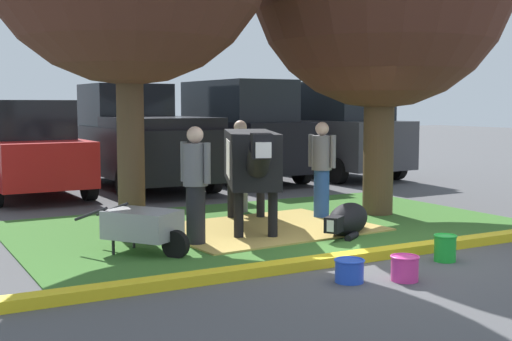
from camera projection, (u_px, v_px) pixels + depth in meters
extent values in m
plane|color=#4C4C4F|center=(377.00, 255.00, 8.74)|extent=(80.00, 80.00, 0.00)
cube|color=#386B28|center=(269.00, 226.00, 10.76)|extent=(7.87, 4.93, 0.02)
cube|color=yellow|center=(374.00, 254.00, 8.48)|extent=(9.07, 0.24, 0.12)
cube|color=tan|center=(265.00, 228.00, 10.44)|extent=(3.36, 2.62, 0.04)
cylinder|color=#4C3823|center=(131.00, 141.00, 9.58)|extent=(0.38, 0.38, 2.82)
cylinder|color=#4C3823|center=(379.00, 143.00, 11.78)|extent=(0.53, 0.53, 2.52)
cube|color=black|center=(251.00, 157.00, 10.43)|extent=(1.56, 2.39, 0.80)
cube|color=white|center=(251.00, 158.00, 10.28)|extent=(1.02, 1.11, 0.56)
cylinder|color=black|center=(259.00, 158.00, 9.10)|extent=(0.55, 0.71, 0.58)
cube|color=black|center=(261.00, 146.00, 8.77)|extent=(0.41, 0.51, 0.32)
cube|color=white|center=(263.00, 150.00, 8.57)|extent=(0.23, 0.19, 0.20)
cylinder|color=black|center=(273.00, 215.00, 9.67)|extent=(0.14, 0.14, 0.72)
cylinder|color=black|center=(239.00, 215.00, 9.63)|extent=(0.14, 0.14, 0.72)
cylinder|color=black|center=(261.00, 198.00, 11.38)|extent=(0.14, 0.14, 0.72)
cylinder|color=black|center=(232.00, 199.00, 11.34)|extent=(0.14, 0.14, 0.72)
cylinder|color=black|center=(245.00, 166.00, 11.64)|extent=(0.06, 0.06, 0.70)
ellipsoid|color=black|center=(348.00, 219.00, 10.00)|extent=(1.18, 1.01, 0.48)
cube|color=black|center=(334.00, 224.00, 9.47)|extent=(0.34, 0.32, 0.22)
cube|color=silver|center=(331.00, 226.00, 9.36)|extent=(0.11, 0.12, 0.16)
cylinder|color=black|center=(352.00, 236.00, 9.63)|extent=(0.35, 0.28, 0.10)
cylinder|color=black|center=(196.00, 216.00, 9.21)|extent=(0.26, 0.26, 0.84)
cylinder|color=slate|center=(195.00, 164.00, 9.14)|extent=(0.34, 0.34, 0.58)
sphere|color=beige|center=(195.00, 135.00, 9.10)|extent=(0.23, 0.23, 0.23)
cylinder|color=slate|center=(184.00, 161.00, 9.27)|extent=(0.09, 0.09, 0.55)
cylinder|color=slate|center=(207.00, 163.00, 9.00)|extent=(0.09, 0.09, 0.55)
cylinder|color=slate|center=(240.00, 189.00, 12.06)|extent=(0.26, 0.26, 0.84)
cylinder|color=slate|center=(240.00, 150.00, 11.99)|extent=(0.34, 0.34, 0.58)
sphere|color=beige|center=(240.00, 127.00, 11.95)|extent=(0.23, 0.23, 0.23)
cylinder|color=slate|center=(253.00, 148.00, 12.01)|extent=(0.09, 0.09, 0.55)
cylinder|color=slate|center=(228.00, 148.00, 11.97)|extent=(0.09, 0.09, 0.55)
cylinder|color=#23478C|center=(321.00, 195.00, 11.39)|extent=(0.26, 0.26, 0.84)
cylinder|color=slate|center=(322.00, 153.00, 11.32)|extent=(0.34, 0.34, 0.58)
sphere|color=beige|center=(322.00, 129.00, 11.28)|extent=(0.23, 0.23, 0.23)
cylinder|color=slate|center=(333.00, 152.00, 11.18)|extent=(0.09, 0.09, 0.55)
cylinder|color=slate|center=(311.00, 150.00, 11.46)|extent=(0.09, 0.09, 0.55)
cube|color=gray|center=(142.00, 224.00, 8.68)|extent=(1.01, 1.08, 0.36)
cylinder|color=black|center=(176.00, 245.00, 8.49)|extent=(0.29, 0.35, 0.36)
cylinder|color=black|center=(134.00, 241.00, 9.04)|extent=(0.04, 0.04, 0.24)
cylinder|color=black|center=(113.00, 247.00, 8.64)|extent=(0.04, 0.04, 0.24)
cylinder|color=black|center=(112.00, 209.00, 9.15)|extent=(0.34, 0.46, 0.23)
cylinder|color=black|center=(91.00, 214.00, 8.76)|extent=(0.34, 0.46, 0.23)
cylinder|color=blue|center=(349.00, 271.00, 7.38)|extent=(0.31, 0.31, 0.24)
torus|color=blue|center=(349.00, 260.00, 7.37)|extent=(0.34, 0.34, 0.02)
cylinder|color=#EA3893|center=(405.00, 269.00, 7.43)|extent=(0.30, 0.30, 0.27)
torus|color=#EA3893|center=(405.00, 257.00, 7.42)|extent=(0.32, 0.32, 0.02)
cylinder|color=green|center=(445.00, 249.00, 8.35)|extent=(0.27, 0.27, 0.32)
torus|color=green|center=(445.00, 236.00, 8.34)|extent=(0.29, 0.29, 0.02)
cube|color=red|center=(27.00, 159.00, 14.37)|extent=(1.92, 4.45, 0.90)
cube|color=black|center=(26.00, 119.00, 14.29)|extent=(1.64, 2.24, 0.80)
cylinder|color=black|center=(53.00, 172.00, 16.09)|extent=(0.24, 0.65, 0.64)
cylinder|color=black|center=(89.00, 185.00, 13.64)|extent=(0.24, 0.65, 0.64)
cube|color=black|center=(140.00, 150.00, 15.73)|extent=(2.15, 5.45, 1.10)
cube|color=black|center=(125.00, 105.00, 16.43)|extent=(1.89, 1.85, 1.00)
cube|color=black|center=(160.00, 123.00, 14.62)|extent=(1.97, 2.75, 0.24)
cylinder|color=black|center=(77.00, 170.00, 16.78)|extent=(0.24, 0.65, 0.64)
cylinder|color=black|center=(152.00, 166.00, 17.79)|extent=(0.24, 0.65, 0.64)
cylinder|color=black|center=(125.00, 184.00, 13.77)|extent=(0.24, 0.65, 0.64)
cylinder|color=black|center=(213.00, 178.00, 14.78)|extent=(0.24, 0.65, 0.64)
cube|color=black|center=(238.00, 144.00, 17.16)|extent=(2.02, 4.65, 1.20)
cube|color=black|center=(237.00, 101.00, 17.05)|extent=(1.76, 3.24, 1.00)
cylinder|color=black|center=(179.00, 165.00, 18.01)|extent=(0.24, 0.65, 0.64)
cylinder|color=black|center=(241.00, 162.00, 18.98)|extent=(0.24, 0.65, 0.64)
cylinder|color=black|center=(233.00, 175.00, 15.45)|extent=(0.24, 0.65, 0.64)
cylinder|color=black|center=(302.00, 171.00, 16.42)|extent=(0.24, 0.65, 0.64)
cube|color=#3D3D42|center=(332.00, 142.00, 18.14)|extent=(2.02, 4.65, 1.20)
cube|color=black|center=(332.00, 101.00, 18.04)|extent=(1.76, 3.24, 1.00)
cylinder|color=black|center=(272.00, 162.00, 19.00)|extent=(0.24, 0.65, 0.64)
cylinder|color=black|center=(327.00, 159.00, 19.96)|extent=(0.24, 0.65, 0.64)
cylinder|color=black|center=(337.00, 171.00, 16.44)|extent=(0.24, 0.65, 0.64)
cylinder|color=black|center=(396.00, 167.00, 17.40)|extent=(0.24, 0.65, 0.64)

